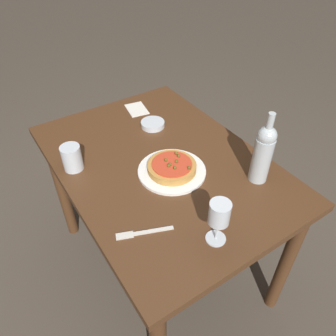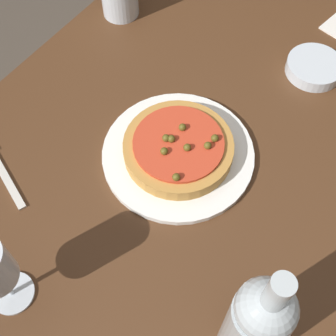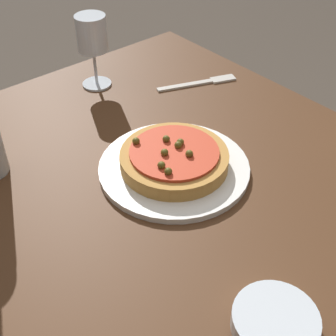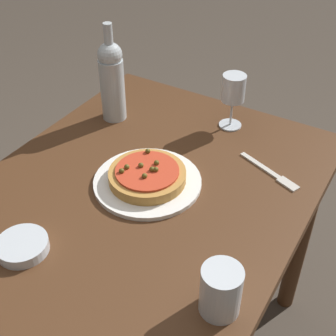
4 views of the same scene
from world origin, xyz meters
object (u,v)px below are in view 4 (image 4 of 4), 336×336
object	(u,v)px
side_bowl	(22,246)
wine_bottle	(112,79)
pizza	(147,175)
wine_glass	(233,90)
dining_table	(131,234)
fork	(272,173)
water_cup	(221,291)
dinner_plate	(147,182)

from	to	relation	value
side_bowl	wine_bottle	bearing A→B (deg)	15.43
pizza	wine_bottle	world-z (taller)	wine_bottle
wine_glass	pizza	bearing A→B (deg)	169.11
wine_glass	side_bowl	bearing A→B (deg)	165.50
dining_table	fork	distance (m)	0.41
wine_glass	fork	xyz separation A→B (m)	(-0.16, -0.20, -0.12)
fork	wine_glass	bearing A→B (deg)	162.68
dining_table	water_cup	world-z (taller)	water_cup
pizza	wine_bottle	distance (m)	0.36
dining_table	pizza	world-z (taller)	pizza
dining_table	dinner_plate	world-z (taller)	dinner_plate
wine_bottle	water_cup	world-z (taller)	wine_bottle
dining_table	wine_glass	xyz separation A→B (m)	(0.45, -0.07, 0.23)
dinner_plate	wine_glass	xyz separation A→B (m)	(0.36, -0.07, 0.12)
water_cup	fork	bearing A→B (deg)	7.86
wine_glass	wine_bottle	bearing A→B (deg)	112.84
water_cup	pizza	bearing A→B (deg)	53.07
dinner_plate	water_cup	world-z (taller)	water_cup
dining_table	wine_glass	distance (m)	0.51
wine_bottle	side_bowl	size ratio (longest dim) A/B	2.62
pizza	side_bowl	size ratio (longest dim) A/B	1.73
side_bowl	dining_table	bearing A→B (deg)	-24.32
wine_glass	water_cup	world-z (taller)	wine_glass
fork	wine_bottle	bearing A→B (deg)	-160.44
wine_bottle	water_cup	xyz separation A→B (m)	(-0.47, -0.59, -0.08)
dining_table	side_bowl	xyz separation A→B (m)	(-0.25, 0.11, 0.12)
pizza	wine_glass	size ratio (longest dim) A/B	1.18
dining_table	water_cup	xyz separation A→B (m)	(-0.16, -0.33, 0.17)
dining_table	side_bowl	bearing A→B (deg)	155.68
dinner_plate	wine_glass	bearing A→B (deg)	-10.86
pizza	fork	bearing A→B (deg)	-52.58
dinner_plate	water_cup	bearing A→B (deg)	-126.94
water_cup	dinner_plate	bearing A→B (deg)	53.06
pizza	wine_bottle	size ratio (longest dim) A/B	0.66
dinner_plate	side_bowl	bearing A→B (deg)	161.68
water_cup	side_bowl	distance (m)	0.45
wine_glass	wine_bottle	world-z (taller)	wine_bottle
pizza	wine_bottle	bearing A→B (deg)	49.98
dining_table	fork	xyz separation A→B (m)	(0.29, -0.26, 0.11)
dinner_plate	pizza	distance (m)	0.02
pizza	fork	world-z (taller)	pizza
pizza	fork	distance (m)	0.34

